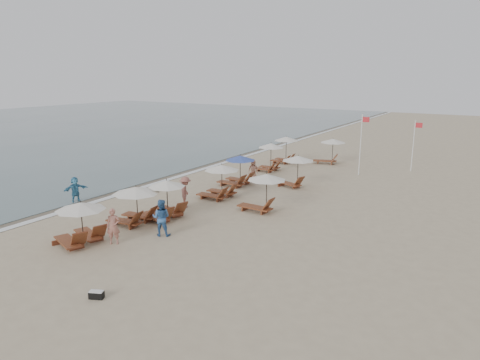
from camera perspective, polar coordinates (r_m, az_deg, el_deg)
The scene contains 21 objects.
ground at distance 19.79m, azimuth -2.45°, elevation -9.50°, with size 160.00×160.00×0.00m, color tan.
wet_sand_band at distance 34.71m, azimuth -10.37°, elevation 0.48°, with size 3.20×140.00×0.01m, color #6B5E4C.
foam_line at distance 33.87m, azimuth -8.73°, elevation 0.23°, with size 0.50×140.00×0.02m, color white.
lounger_station_0 at distance 21.81m, azimuth -20.26°, elevation -5.27°, with size 2.68×2.52×2.06m.
lounger_station_1 at distance 23.82m, azimuth -13.65°, elevation -3.07°, with size 2.75×2.46×2.06m.
lounger_station_2 at distance 24.37m, azimuth -9.93°, elevation -2.75°, with size 2.58×2.56×2.20m.
lounger_station_3 at distance 28.00m, azimuth -2.80°, elevation -0.24°, with size 2.60×2.22×2.20m.
lounger_station_4 at distance 31.21m, azimuth -0.40°, elevation 1.14°, with size 2.61×2.16×2.19m.
lounger_station_5 at distance 35.88m, azimuth 3.77°, elevation 3.07°, with size 2.34×2.10×2.31m.
lounger_station_6 at distance 39.34m, azimuth 5.78°, elevation 4.06°, with size 2.38×2.18×2.37m.
inland_station_0 at distance 25.14m, azimuth 2.76°, elevation -1.27°, with size 2.79×2.24×2.22m.
inland_station_1 at distance 30.87m, azimuth 7.09°, elevation 1.63°, with size 2.68×2.24×2.22m.
inland_station_2 at distance 39.55m, azimuth 11.55°, elevation 3.99°, with size 2.80×2.24×2.22m.
beachgoer_near at distance 21.37m, azimuth -16.16°, elevation -5.81°, with size 0.62×0.41×1.71m, color #B57162.
beachgoer_mid_a at distance 21.88m, azimuth -10.22°, elevation -4.83°, with size 0.90×0.70×1.85m, color #35649F.
beachgoer_mid_b at distance 26.26m, azimuth -7.11°, elevation -1.56°, with size 1.21×0.69×1.87m, color #8F5348.
beachgoer_far_b at distance 32.85m, azimuth 1.72°, elevation 1.33°, with size 0.75×0.49×1.54m, color #A36E58.
waterline_walker at distance 29.04m, azimuth -20.64°, elevation -1.16°, with size 1.48×0.47×1.59m, color teal.
duffel_bag at distance 16.87m, azimuth -18.18°, elevation -13.99°, with size 0.57×0.44×0.29m.
flag_pole_near at distance 35.30m, azimuth 15.49°, elevation 4.79°, with size 0.60×0.08×4.79m.
flag_pole_far at distance 38.16m, azimuth 21.69°, elevation 4.48°, with size 0.60×0.08×4.19m.
Camera 1 is at (10.23, -15.05, 7.78)m, focal length 32.78 mm.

